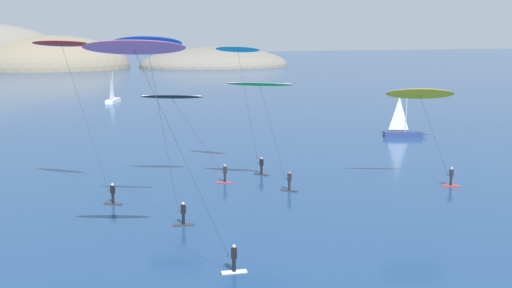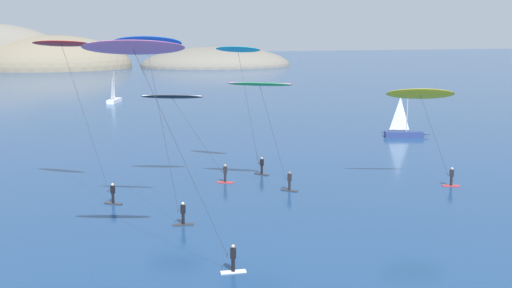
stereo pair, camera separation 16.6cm
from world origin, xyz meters
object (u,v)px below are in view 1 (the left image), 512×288
at_px(kitesurfer_black, 176,104).
at_px(kitesurfer_cyan, 240,60).
at_px(kitesurfer_yellow, 422,99).
at_px(kitesurfer_red, 66,57).
at_px(sailboat_near, 405,132).
at_px(kitesurfer_blue, 150,58).
at_px(kitesurfer_green, 262,94).
at_px(sailboat_far, 113,99).
at_px(kitesurfer_pink, 141,62).

xyz_separation_m(kitesurfer_black, kitesurfer_cyan, (6.35, 2.33, 3.63)).
height_order(kitesurfer_yellow, kitesurfer_red, kitesurfer_red).
relative_size(sailboat_near, kitesurfer_yellow, 0.67).
relative_size(kitesurfer_blue, kitesurfer_red, 1.04).
relative_size(kitesurfer_red, kitesurfer_green, 1.38).
distance_m(kitesurfer_black, kitesurfer_red, 10.85).
height_order(sailboat_far, kitesurfer_green, kitesurfer_green).
distance_m(kitesurfer_red, kitesurfer_green, 16.20).
xyz_separation_m(sailboat_near, kitesurfer_green, (-24.50, -20.83, 7.74)).
xyz_separation_m(kitesurfer_yellow, kitesurfer_red, (-29.63, 2.79, 3.87)).
bearing_deg(kitesurfer_pink, kitesurfer_red, 104.81).
xyz_separation_m(sailboat_near, sailboat_far, (-34.65, 45.91, 0.00)).
relative_size(kitesurfer_blue, kitesurfer_yellow, 1.53).
height_order(kitesurfer_blue, kitesurfer_cyan, kitesurfer_blue).
xyz_separation_m(kitesurfer_black, kitesurfer_red, (-9.11, -3.87, 4.44)).
xyz_separation_m(kitesurfer_yellow, kitesurfer_pink, (-25.13, -14.22, 4.41)).
relative_size(sailboat_near, kitesurfer_pink, 0.44).
bearing_deg(kitesurfer_pink, kitesurfer_black, 77.55).
distance_m(sailboat_far, kitesurfer_pink, 84.02).
distance_m(sailboat_near, kitesurfer_black, 35.91).
bearing_deg(sailboat_far, kitesurfer_blue, -89.92).
bearing_deg(kitesurfer_green, kitesurfer_yellow, -9.31).
distance_m(kitesurfer_red, kitesurfer_cyan, 16.67).
distance_m(kitesurfer_green, kitesurfer_pink, 20.37).
relative_size(sailboat_near, kitesurfer_green, 0.63).
xyz_separation_m(sailboat_far, kitesurfer_green, (10.15, -66.74, 7.74)).
relative_size(sailboat_far, kitesurfer_blue, 0.44).
bearing_deg(kitesurfer_black, kitesurfer_blue, -105.39).
height_order(sailboat_near, kitesurfer_black, kitesurfer_black).
relative_size(kitesurfer_yellow, kitesurfer_green, 0.94).
xyz_separation_m(kitesurfer_pink, kitesurfer_cyan, (10.96, 23.21, -1.35)).
bearing_deg(kitesurfer_pink, kitesurfer_cyan, 64.73).
bearing_deg(kitesurfer_black, kitesurfer_green, -33.09).
distance_m(kitesurfer_yellow, kitesurfer_cyan, 17.06).
height_order(kitesurfer_red, kitesurfer_green, kitesurfer_red).
height_order(kitesurfer_yellow, kitesurfer_cyan, kitesurfer_cyan).
xyz_separation_m(kitesurfer_green, kitesurfer_pink, (-11.37, -16.48, 3.77)).
height_order(kitesurfer_blue, kitesurfer_pink, kitesurfer_blue).
distance_m(kitesurfer_blue, kitesurfer_pink, 9.01).
distance_m(sailboat_near, kitesurfer_blue, 46.12).
distance_m(sailboat_far, kitesurfer_green, 67.95).
xyz_separation_m(kitesurfer_green, kitesurfer_cyan, (-0.41, 6.73, 2.43)).
bearing_deg(sailboat_near, kitesurfer_green, -139.63).
bearing_deg(kitesurfer_black, kitesurfer_red, -157.01).
xyz_separation_m(kitesurfer_blue, kitesurfer_green, (10.05, 7.57, -3.52)).
xyz_separation_m(sailboat_near, kitesurfer_black, (-31.25, -16.43, 6.54)).
bearing_deg(kitesurfer_pink, sailboat_far, 89.16).
relative_size(sailboat_near, kitesurfer_blue, 0.44).
distance_m(sailboat_near, kitesurfer_pink, 53.02).
bearing_deg(kitesurfer_pink, kitesurfer_green, 55.41).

